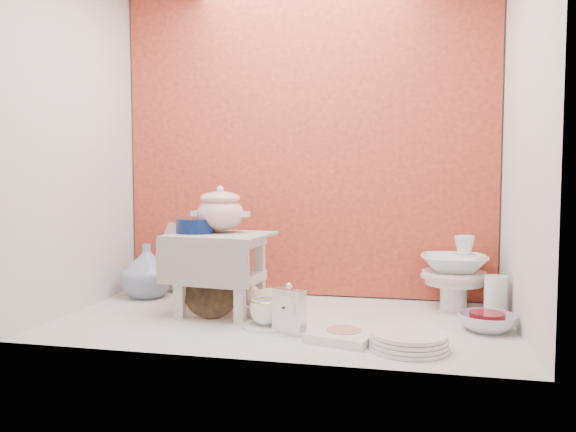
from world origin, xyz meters
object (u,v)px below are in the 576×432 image
(floral_platter, at_px, (169,257))
(blue_white_vase, at_px, (147,271))
(porcelain_tower, at_px, (454,273))
(dinner_plate_stack, at_px, (409,340))
(crystal_bowl, at_px, (487,323))
(soup_tureen, at_px, (220,209))
(gold_rim_teacup, at_px, (266,312))
(step_stool, at_px, (221,274))
(plush_pig, at_px, (270,302))
(mantel_clock, at_px, (289,309))

(floral_platter, distance_m, blue_white_vase, 0.18)
(blue_white_vase, relative_size, porcelain_tower, 0.79)
(dinner_plate_stack, relative_size, crystal_bowl, 1.29)
(soup_tureen, xyz_separation_m, floral_platter, (-0.40, 0.35, -0.27))
(floral_platter, height_order, gold_rim_teacup, floral_platter)
(step_stool, distance_m, crystal_bowl, 1.07)
(dinner_plate_stack, distance_m, porcelain_tower, 0.65)
(porcelain_tower, bearing_deg, plush_pig, -157.43)
(soup_tureen, height_order, dinner_plate_stack, soup_tureen)
(gold_rim_teacup, bearing_deg, dinner_plate_stack, -16.52)
(blue_white_vase, distance_m, crystal_bowl, 1.54)
(step_stool, distance_m, gold_rim_teacup, 0.32)
(mantel_clock, bearing_deg, blue_white_vase, 173.34)
(blue_white_vase, distance_m, plush_pig, 0.73)
(gold_rim_teacup, bearing_deg, soup_tureen, 139.82)
(soup_tureen, xyz_separation_m, crystal_bowl, (1.08, -0.09, -0.41))
(step_stool, height_order, gold_rim_teacup, step_stool)
(soup_tureen, bearing_deg, porcelain_tower, 13.28)
(floral_platter, height_order, plush_pig, floral_platter)
(porcelain_tower, bearing_deg, step_stool, -163.96)
(floral_platter, xyz_separation_m, porcelain_tower, (1.38, -0.12, -0.01))
(dinner_plate_stack, relative_size, porcelain_tower, 0.82)
(step_stool, bearing_deg, floral_platter, 142.07)
(soup_tureen, bearing_deg, blue_white_vase, 157.05)
(plush_pig, relative_size, porcelain_tower, 0.69)
(plush_pig, xyz_separation_m, gold_rim_teacup, (0.02, -0.14, -0.00))
(soup_tureen, xyz_separation_m, mantel_clock, (0.36, -0.28, -0.35))
(step_stool, bearing_deg, soup_tureen, 114.23)
(step_stool, height_order, plush_pig, step_stool)
(floral_platter, relative_size, dinner_plate_stack, 1.31)
(soup_tureen, bearing_deg, step_stool, -71.77)
(porcelain_tower, bearing_deg, dinner_plate_stack, -107.40)
(floral_platter, height_order, mantel_clock, floral_platter)
(dinner_plate_stack, xyz_separation_m, crystal_bowl, (0.29, 0.29, 0.00))
(step_stool, distance_m, porcelain_tower, 1.00)
(porcelain_tower, bearing_deg, floral_platter, 174.96)
(step_stool, bearing_deg, porcelain_tower, 22.04)
(dinner_plate_stack, bearing_deg, porcelain_tower, 72.60)
(step_stool, relative_size, floral_platter, 1.14)
(soup_tureen, distance_m, porcelain_tower, 1.04)
(dinner_plate_stack, height_order, crystal_bowl, crystal_bowl)
(dinner_plate_stack, bearing_deg, step_stool, 156.98)
(mantel_clock, bearing_deg, crystal_bowl, 38.05)
(gold_rim_teacup, bearing_deg, mantel_clock, -30.25)
(soup_tureen, relative_size, floral_platter, 0.69)
(crystal_bowl, xyz_separation_m, porcelain_tower, (-0.10, 0.32, 0.13))
(gold_rim_teacup, distance_m, porcelain_tower, 0.86)
(step_stool, height_order, soup_tureen, soup_tureen)
(floral_platter, bearing_deg, crystal_bowl, -16.66)
(mantel_clock, xyz_separation_m, porcelain_tower, (0.62, 0.51, 0.07))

